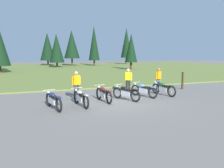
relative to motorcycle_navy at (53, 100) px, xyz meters
The scene contains 13 objects.
ground_plane 3.58m from the motorcycle_navy, 10.91° to the left, with size 140.00×140.00×0.00m, color slate.
grass_moorland 27.45m from the motorcycle_navy, 82.70° to the left, with size 80.00×44.00×0.10m, color olive.
forest_treeline 34.53m from the motorcycle_navy, 86.92° to the left, with size 39.14×22.59×9.18m.
motorcycle_navy is the anchor object (origin of this frame).
motorcycle_silver 1.38m from the motorcycle_navy, ahead, with size 0.64×2.09×0.88m.
motorcycle_maroon 2.92m from the motorcycle_navy, 15.75° to the left, with size 0.62×2.10×0.88m.
motorcycle_black 4.19m from the motorcycle_navy, ahead, with size 1.01×1.96×0.88m.
motorcycle_sky_blue 5.71m from the motorcycle_navy, 12.59° to the left, with size 0.94×1.99×0.88m.
motorcycle_british_green 7.14m from the motorcycle_navy, 10.25° to the left, with size 0.72×2.07×0.88m.
rider_in_hivis_vest 8.03m from the motorcycle_navy, 19.77° to the left, with size 0.53×0.32×1.67m.
rider_checking_bike 5.97m from the motorcycle_navy, 28.40° to the left, with size 0.43×0.40×1.67m.
rider_with_back_turned 2.41m from the motorcycle_navy, 50.84° to the left, with size 0.54×0.29×1.67m.
trail_marker_post 10.23m from the motorcycle_navy, 16.56° to the left, with size 0.12×0.12×1.31m, color #47331E.
Camera 1 is at (-4.46, -11.44, 2.65)m, focal length 35.43 mm.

